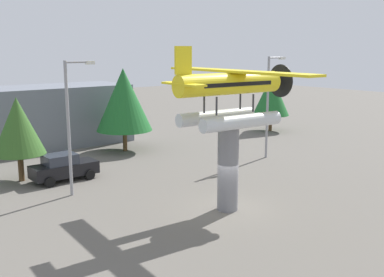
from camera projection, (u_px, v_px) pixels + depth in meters
name	position (u px, v px, depth m)	size (l,w,h in m)	color
ground_plane	(227.00, 209.00, 23.95)	(140.00, 140.00, 0.00)	#605B54
display_pedestal	(228.00, 168.00, 23.51)	(1.10, 1.10, 4.51)	slate
floatplane_monument	(231.00, 93.00, 22.82)	(6.97, 10.45, 4.00)	silver
car_mid_black	(63.00, 167.00, 29.11)	(4.20, 2.02, 1.76)	black
streetlight_primary	(71.00, 118.00, 25.53)	(1.84, 0.28, 7.76)	gray
streetlight_secondary	(269.00, 100.00, 34.71)	(1.84, 0.28, 7.84)	gray
storefront_building	(49.00, 116.00, 39.69)	(13.61, 6.18, 5.22)	slate
tree_east	(18.00, 126.00, 28.47)	(3.29, 3.29, 5.43)	brown
tree_center_back	(124.00, 100.00, 36.95)	(4.61, 4.61, 6.88)	brown
tree_far_east	(271.00, 95.00, 46.39)	(3.74, 3.74, 5.81)	brown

